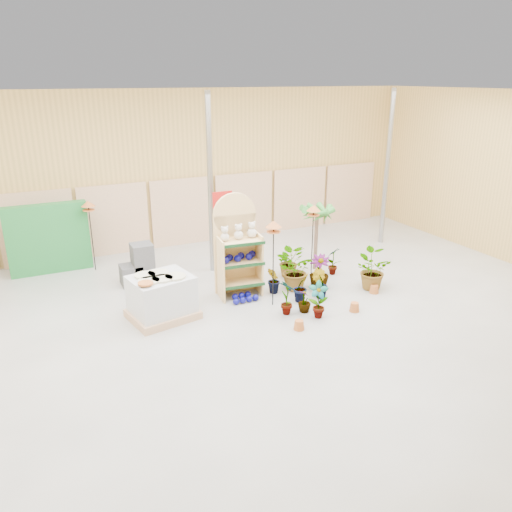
{
  "coord_description": "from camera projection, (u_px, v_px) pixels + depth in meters",
  "views": [
    {
      "loc": [
        -4.23,
        -8.0,
        4.8
      ],
      "look_at": [
        0.3,
        1.5,
        1.0
      ],
      "focal_mm": 35.0,
      "sensor_mm": 36.0,
      "label": 1
    }
  ],
  "objects": [
    {
      "name": "palm",
      "position": [
        317.0,
        212.0,
        12.68
      ],
      "size": [
        0.7,
        0.7,
        1.81
      ],
      "color": "brown",
      "rests_on": "ground"
    },
    {
      "name": "potted_plant_10",
      "position": [
        370.0,
        270.0,
        11.82
      ],
      "size": [
        0.92,
        1.0,
        0.94
      ],
      "primitive_type": "imported",
      "rotation": [
        0.0,
        0.0,
        1.82
      ],
      "color": "#317C2C",
      "rests_on": "ground"
    },
    {
      "name": "potted_plant_6",
      "position": [
        289.0,
        262.0,
        12.6
      ],
      "size": [
        0.76,
        0.68,
        0.77
      ],
      "primitive_type": "imported",
      "rotation": [
        0.0,
        0.0,
        0.12
      ],
      "color": "#317C2C",
      "rests_on": "ground"
    },
    {
      "name": "bird_table_right",
      "position": [
        314.0,
        211.0,
        11.92
      ],
      "size": [
        0.34,
        0.34,
        1.91
      ],
      "color": "black",
      "rests_on": "ground"
    },
    {
      "name": "charcoal_planters",
      "position": [
        139.0,
        267.0,
        12.14
      ],
      "size": [
        0.8,
        0.5,
        1.0
      ],
      "color": "#38383A",
      "rests_on": "ground"
    },
    {
      "name": "bird_table_back",
      "position": [
        88.0,
        206.0,
        12.52
      ],
      "size": [
        0.34,
        0.34,
        1.86
      ],
      "color": "black",
      "rests_on": "ground"
    },
    {
      "name": "potted_plant_11",
      "position": [
        239.0,
        264.0,
        12.59
      ],
      "size": [
        0.5,
        0.5,
        0.67
      ],
      "primitive_type": "imported",
      "rotation": [
        0.0,
        0.0,
        0.42
      ],
      "color": "#317C2C",
      "rests_on": "ground"
    },
    {
      "name": "gazing_balls_floor",
      "position": [
        244.0,
        298.0,
        11.28
      ],
      "size": [
        0.63,
        0.39,
        0.15
      ],
      "color": "#0A0B6D",
      "rests_on": "ground"
    },
    {
      "name": "pallet_stack",
      "position": [
        162.0,
        297.0,
        10.37
      ],
      "size": [
        1.49,
        1.32,
        0.97
      ],
      "rotation": [
        0.0,
        0.0,
        0.19
      ],
      "color": "tan",
      "rests_on": "ground"
    },
    {
      "name": "potted_plant_1",
      "position": [
        301.0,
        287.0,
        11.19
      ],
      "size": [
        0.42,
        0.36,
        0.69
      ],
      "primitive_type": "imported",
      "rotation": [
        0.0,
        0.0,
        0.17
      ],
      "color": "#317C2C",
      "rests_on": "ground"
    },
    {
      "name": "potted_plant_9",
      "position": [
        320.0,
        284.0,
        11.37
      ],
      "size": [
        0.45,
        0.47,
        0.67
      ],
      "primitive_type": "imported",
      "rotation": [
        0.0,
        0.0,
        2.15
      ],
      "color": "#317C2C",
      "rests_on": "ground"
    },
    {
      "name": "potted_plant_4",
      "position": [
        333.0,
        260.0,
        12.73
      ],
      "size": [
        0.46,
        0.38,
        0.74
      ],
      "primitive_type": "imported",
      "rotation": [
        0.0,
        0.0,
        3.49
      ],
      "color": "#317C2C",
      "rests_on": "ground"
    },
    {
      "name": "potted_plant_5",
      "position": [
        274.0,
        280.0,
        11.59
      ],
      "size": [
        0.39,
        0.43,
        0.66
      ],
      "primitive_type": "imported",
      "rotation": [
        0.0,
        0.0,
        4.4
      ],
      "color": "#317C2C",
      "rests_on": "ground"
    },
    {
      "name": "display_shelf",
      "position": [
        237.0,
        249.0,
        11.38
      ],
      "size": [
        1.05,
        0.73,
        2.37
      ],
      "rotation": [
        0.0,
        0.0,
        -0.11
      ],
      "color": "tan",
      "rests_on": "ground"
    },
    {
      "name": "trellis_stock",
      "position": [
        49.0,
        239.0,
        12.7
      ],
      "size": [
        2.0,
        0.3,
        1.8
      ],
      "primitive_type": "cube",
      "color": "#1C6E2F",
      "rests_on": "ground"
    },
    {
      "name": "potted_plant_2",
      "position": [
        293.0,
        270.0,
        11.77
      ],
      "size": [
        1.12,
        1.14,
        0.96
      ],
      "primitive_type": "imported",
      "rotation": [
        0.0,
        0.0,
        2.2
      ],
      "color": "#317C2C",
      "rests_on": "ground"
    },
    {
      "name": "bird_table_front",
      "position": [
        274.0,
        227.0,
        10.5
      ],
      "size": [
        0.34,
        0.34,
        1.94
      ],
      "color": "black",
      "rests_on": "ground"
    },
    {
      "name": "potted_plant_8",
      "position": [
        318.0,
        300.0,
        10.4
      ],
      "size": [
        0.51,
        0.45,
        0.8
      ],
      "primitive_type": "imported",
      "rotation": [
        0.0,
        0.0,
        5.8
      ],
      "color": "#317C2C",
      "rests_on": "ground"
    },
    {
      "name": "gazing_balls_shelf",
      "position": [
        239.0,
        257.0,
        11.32
      ],
      "size": [
        0.87,
        0.3,
        0.17
      ],
      "color": "#0A0B6D",
      "rests_on": "display_shelf"
    },
    {
      "name": "teddy_bears",
      "position": [
        240.0,
        233.0,
        11.16
      ],
      "size": [
        0.87,
        0.22,
        0.36
      ],
      "color": "beige",
      "rests_on": "display_shelf"
    },
    {
      "name": "offer_sign",
      "position": [
        223.0,
        217.0,
        12.17
      ],
      "size": [
        0.5,
        0.08,
        2.2
      ],
      "color": "gray",
      "rests_on": "ground"
    },
    {
      "name": "room",
      "position": [
        255.0,
        211.0,
        10.15
      ],
      "size": [
        15.2,
        12.1,
        4.7
      ],
      "color": "gray",
      "rests_on": "ground"
    },
    {
      "name": "potted_plant_0",
      "position": [
        287.0,
        297.0,
        10.55
      ],
      "size": [
        0.38,
        0.48,
        0.8
      ],
      "primitive_type": "imported",
      "rotation": [
        0.0,
        0.0,
        1.81
      ],
      "color": "#317C2C",
      "rests_on": "ground"
    },
    {
      "name": "potted_plant_7",
      "position": [
        304.0,
        301.0,
        10.71
      ],
      "size": [
        0.34,
        0.34,
        0.5
      ],
      "primitive_type": "imported",
      "rotation": [
        0.0,
        0.0,
        1.85
      ],
      "color": "#317C2C",
      "rests_on": "ground"
    },
    {
      "name": "potted_plant_3",
      "position": [
        319.0,
        272.0,
        11.84
      ],
      "size": [
        0.66,
        0.66,
        0.84
      ],
      "primitive_type": "imported",
      "rotation": [
        0.0,
        0.0,
        5.6
      ],
      "color": "#317C2C",
      "rests_on": "ground"
    }
  ]
}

